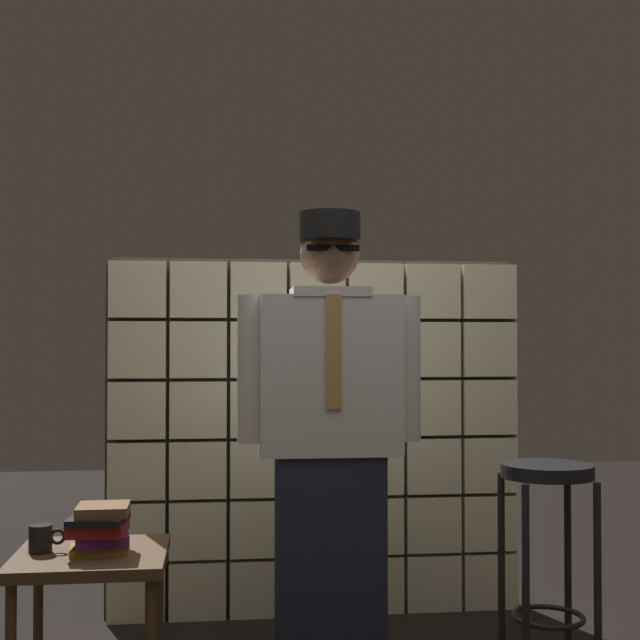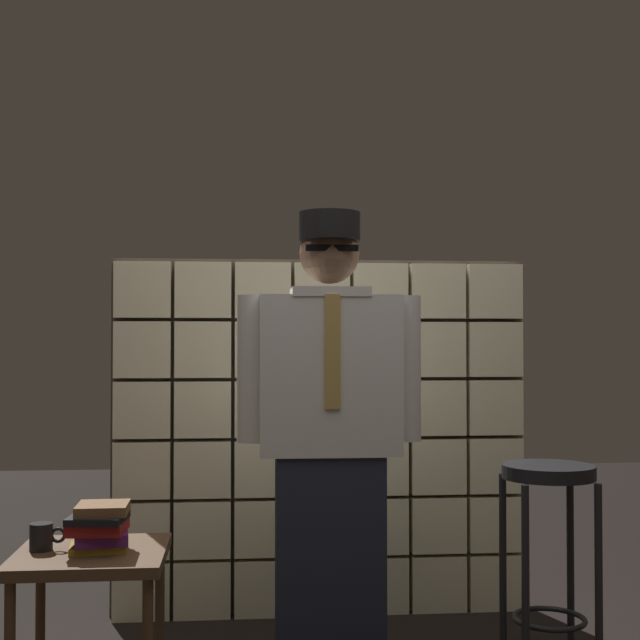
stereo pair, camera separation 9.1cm
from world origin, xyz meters
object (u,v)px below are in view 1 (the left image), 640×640
Objects in this scene: bar_stool at (547,520)px; book_stack at (100,528)px; side_table at (91,572)px; standing_person at (330,435)px; coffee_mug at (41,538)px.

bar_stool is 3.74× the size of book_stack.
book_stack is at bearing -36.40° from side_table.
coffee_mug is at bearing -174.13° from standing_person.
side_table is at bearing 179.59° from bar_stool.
bar_stool reaches higher than coffee_mug.
book_stack reaches higher than side_table.
coffee_mug is at bearing 179.19° from bar_stool.
bar_stool is at bearing -7.69° from standing_person.
standing_person is 0.97m from side_table.
side_table is at bearing -172.17° from standing_person.
standing_person is 0.86m from bar_stool.
book_stack is at bearing -10.68° from coffee_mug.
side_table is 4.16× the size of coffee_mug.
book_stack is at bearing -179.55° from bar_stool.
bar_stool is 6.37× the size of coffee_mug.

